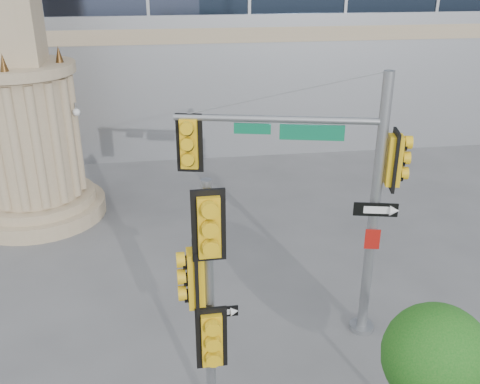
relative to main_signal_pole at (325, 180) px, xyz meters
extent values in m
cylinder|color=tan|center=(-7.62, 7.25, -3.49)|extent=(4.40, 4.40, 0.50)
cylinder|color=tan|center=(-7.62, 7.25, -3.09)|extent=(3.80, 3.80, 0.30)
cylinder|color=tan|center=(-7.62, 7.25, -0.94)|extent=(3.00, 3.00, 4.00)
cylinder|color=tan|center=(-7.62, 7.25, 1.21)|extent=(3.50, 3.50, 0.30)
cone|color=#472D14|center=(-6.32, 7.25, 1.61)|extent=(0.24, 0.24, 0.50)
cylinder|color=slate|center=(1.06, -0.25, -3.68)|extent=(0.56, 0.56, 0.12)
cylinder|color=slate|center=(1.06, -0.25, -0.72)|extent=(0.22, 0.22, 6.03)
cylinder|color=slate|center=(-0.99, 0.24, 1.29)|extent=(4.14, 1.10, 0.14)
cube|color=#0C6843|center=(-0.31, 0.06, 1.04)|extent=(1.28, 0.34, 0.32)
cube|color=yellow|center=(-2.76, 0.65, 0.74)|extent=(0.60, 0.40, 1.26)
cube|color=yellow|center=(1.33, -0.31, 0.48)|extent=(0.40, 0.60, 1.26)
cube|color=black|center=(1.03, -0.38, -0.57)|extent=(0.91, 0.24, 0.30)
cube|color=#A7140F|center=(1.03, -0.38, -1.27)|extent=(0.32, 0.10, 0.46)
cylinder|color=slate|center=(-2.67, -2.41, -1.30)|extent=(0.18, 0.18, 4.87)
cube|color=yellow|center=(-2.67, -2.62, 0.45)|extent=(0.54, 0.28, 1.22)
cube|color=yellow|center=(-2.89, -2.41, -0.62)|extent=(0.28, 0.54, 1.22)
cube|color=yellow|center=(-2.67, -2.62, -1.69)|extent=(0.54, 0.28, 1.22)
cube|color=black|center=(-2.49, -2.52, -1.25)|extent=(0.60, 0.04, 0.19)
sphere|color=#135513|center=(0.96, -3.55, -1.77)|extent=(1.79, 1.79, 1.79)
sphere|color=#135513|center=(1.34, -3.33, -2.03)|extent=(1.11, 1.11, 1.11)
sphere|color=#135513|center=(0.66, -3.76, -1.99)|extent=(0.94, 0.94, 0.94)
camera|label=1|loc=(-3.26, -9.98, 4.21)|focal=40.00mm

